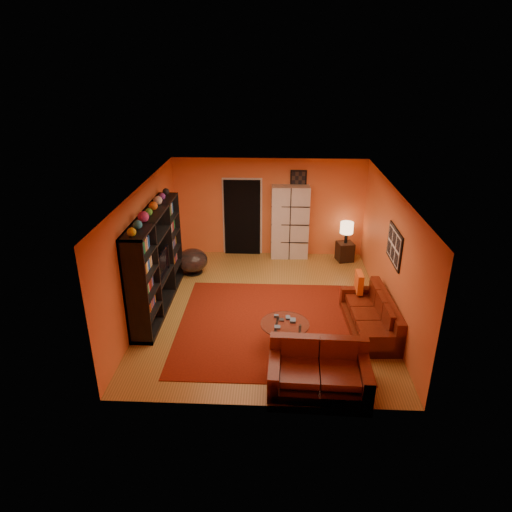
{
  "coord_description": "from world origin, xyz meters",
  "views": [
    {
      "loc": [
        0.19,
        -8.51,
        4.91
      ],
      "look_at": [
        -0.2,
        0.1,
        1.16
      ],
      "focal_mm": 32.0,
      "sensor_mm": 36.0,
      "label": 1
    }
  ],
  "objects_px": {
    "entertainment_unit": "(156,261)",
    "sofa": "(374,317)",
    "side_table": "(345,251)",
    "storage_cabinet": "(290,222)",
    "loveseat": "(319,368)",
    "tv": "(159,264)",
    "table_lamp": "(347,228)",
    "coffee_table": "(285,326)",
    "bowl_chair": "(192,261)"
  },
  "relations": [
    {
      "from": "coffee_table",
      "to": "side_table",
      "type": "height_order",
      "value": "side_table"
    },
    {
      "from": "coffee_table",
      "to": "storage_cabinet",
      "type": "xyz_separation_m",
      "value": [
        0.17,
        4.15,
        0.56
      ]
    },
    {
      "from": "tv",
      "to": "side_table",
      "type": "xyz_separation_m",
      "value": [
        4.24,
        2.6,
        -0.73
      ]
    },
    {
      "from": "sofa",
      "to": "loveseat",
      "type": "height_order",
      "value": "same"
    },
    {
      "from": "tv",
      "to": "loveseat",
      "type": "height_order",
      "value": "tv"
    },
    {
      "from": "tv",
      "to": "storage_cabinet",
      "type": "xyz_separation_m",
      "value": [
        2.78,
        2.8,
        -0.01
      ]
    },
    {
      "from": "side_table",
      "to": "storage_cabinet",
      "type": "bearing_deg",
      "value": 172.3
    },
    {
      "from": "entertainment_unit",
      "to": "bowl_chair",
      "type": "height_order",
      "value": "entertainment_unit"
    },
    {
      "from": "storage_cabinet",
      "to": "bowl_chair",
      "type": "xyz_separation_m",
      "value": [
        -2.41,
        -1.14,
        -0.64
      ]
    },
    {
      "from": "loveseat",
      "to": "coffee_table",
      "type": "relative_size",
      "value": 1.85
    },
    {
      "from": "tv",
      "to": "loveseat",
      "type": "xyz_separation_m",
      "value": [
        3.16,
        -2.41,
        -0.7
      ]
    },
    {
      "from": "coffee_table",
      "to": "table_lamp",
      "type": "relative_size",
      "value": 1.61
    },
    {
      "from": "entertainment_unit",
      "to": "loveseat",
      "type": "relative_size",
      "value": 1.81
    },
    {
      "from": "sofa",
      "to": "tv",
      "type": "bearing_deg",
      "value": 167.14
    },
    {
      "from": "tv",
      "to": "table_lamp",
      "type": "height_order",
      "value": "tv"
    },
    {
      "from": "sofa",
      "to": "coffee_table",
      "type": "relative_size",
      "value": 2.21
    },
    {
      "from": "coffee_table",
      "to": "side_table",
      "type": "bearing_deg",
      "value": 67.62
    },
    {
      "from": "loveseat",
      "to": "coffee_table",
      "type": "xyz_separation_m",
      "value": [
        -0.54,
        1.07,
        0.13
      ]
    },
    {
      "from": "side_table",
      "to": "entertainment_unit",
      "type": "bearing_deg",
      "value": -148.77
    },
    {
      "from": "bowl_chair",
      "to": "side_table",
      "type": "xyz_separation_m",
      "value": [
        3.87,
        0.94,
        -0.08
      ]
    },
    {
      "from": "tv",
      "to": "loveseat",
      "type": "distance_m",
      "value": 4.04
    },
    {
      "from": "entertainment_unit",
      "to": "loveseat",
      "type": "xyz_separation_m",
      "value": [
        3.21,
        -2.41,
        -0.77
      ]
    },
    {
      "from": "loveseat",
      "to": "side_table",
      "type": "distance_m",
      "value": 5.13
    },
    {
      "from": "loveseat",
      "to": "table_lamp",
      "type": "height_order",
      "value": "table_lamp"
    },
    {
      "from": "entertainment_unit",
      "to": "side_table",
      "type": "relative_size",
      "value": 6.0
    },
    {
      "from": "bowl_chair",
      "to": "side_table",
      "type": "relative_size",
      "value": 1.52
    },
    {
      "from": "entertainment_unit",
      "to": "table_lamp",
      "type": "bearing_deg",
      "value": 31.23
    },
    {
      "from": "sofa",
      "to": "side_table",
      "type": "distance_m",
      "value": 3.35
    },
    {
      "from": "entertainment_unit",
      "to": "sofa",
      "type": "xyz_separation_m",
      "value": [
        4.41,
        -0.74,
        -0.76
      ]
    },
    {
      "from": "sofa",
      "to": "bowl_chair",
      "type": "distance_m",
      "value": 4.65
    },
    {
      "from": "entertainment_unit",
      "to": "storage_cabinet",
      "type": "bearing_deg",
      "value": 44.65
    },
    {
      "from": "bowl_chair",
      "to": "storage_cabinet",
      "type": "bearing_deg",
      "value": 25.22
    },
    {
      "from": "loveseat",
      "to": "bowl_chair",
      "type": "bearing_deg",
      "value": 36.3
    },
    {
      "from": "tv",
      "to": "sofa",
      "type": "xyz_separation_m",
      "value": [
        4.36,
        -0.74,
        -0.7
      ]
    },
    {
      "from": "side_table",
      "to": "table_lamp",
      "type": "relative_size",
      "value": 0.89
    },
    {
      "from": "tv",
      "to": "side_table",
      "type": "relative_size",
      "value": 1.83
    },
    {
      "from": "entertainment_unit",
      "to": "bowl_chair",
      "type": "xyz_separation_m",
      "value": [
        0.42,
        1.66,
        -0.72
      ]
    },
    {
      "from": "sofa",
      "to": "table_lamp",
      "type": "relative_size",
      "value": 3.55
    },
    {
      "from": "entertainment_unit",
      "to": "tv",
      "type": "relative_size",
      "value": 3.28
    },
    {
      "from": "loveseat",
      "to": "coffee_table",
      "type": "bearing_deg",
      "value": 29.0
    },
    {
      "from": "loveseat",
      "to": "bowl_chair",
      "type": "height_order",
      "value": "loveseat"
    },
    {
      "from": "loveseat",
      "to": "storage_cabinet",
      "type": "relative_size",
      "value": 0.85
    },
    {
      "from": "tv",
      "to": "side_table",
      "type": "bearing_deg",
      "value": -58.47
    },
    {
      "from": "bowl_chair",
      "to": "tv",
      "type": "bearing_deg",
      "value": -102.68
    },
    {
      "from": "table_lamp",
      "to": "sofa",
      "type": "bearing_deg",
      "value": -88.06
    },
    {
      "from": "coffee_table",
      "to": "bowl_chair",
      "type": "distance_m",
      "value": 3.75
    },
    {
      "from": "sofa",
      "to": "storage_cabinet",
      "type": "xyz_separation_m",
      "value": [
        -1.57,
        3.54,
        0.68
      ]
    },
    {
      "from": "entertainment_unit",
      "to": "sofa",
      "type": "relative_size",
      "value": 1.51
    },
    {
      "from": "entertainment_unit",
      "to": "bowl_chair",
      "type": "bearing_deg",
      "value": 75.69
    },
    {
      "from": "tv",
      "to": "bowl_chair",
      "type": "xyz_separation_m",
      "value": [
        0.37,
        1.67,
        -0.65
      ]
    }
  ]
}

